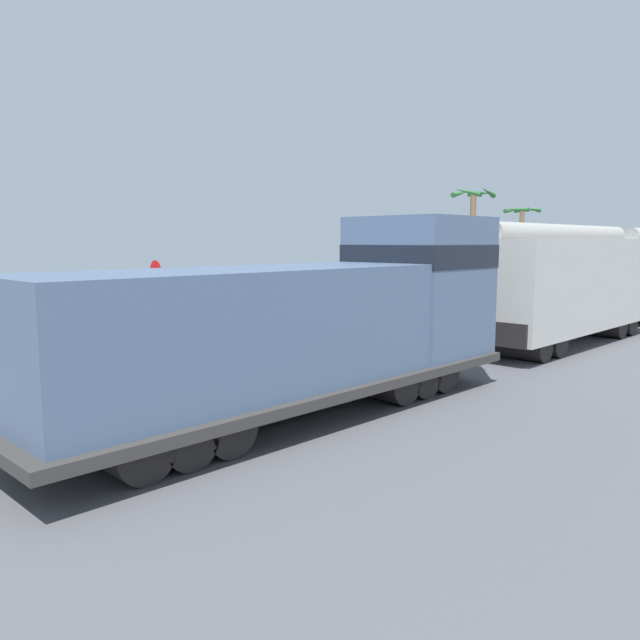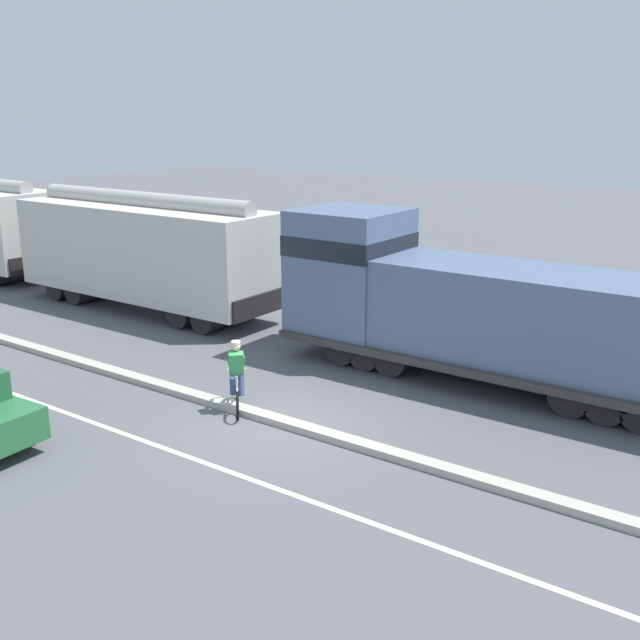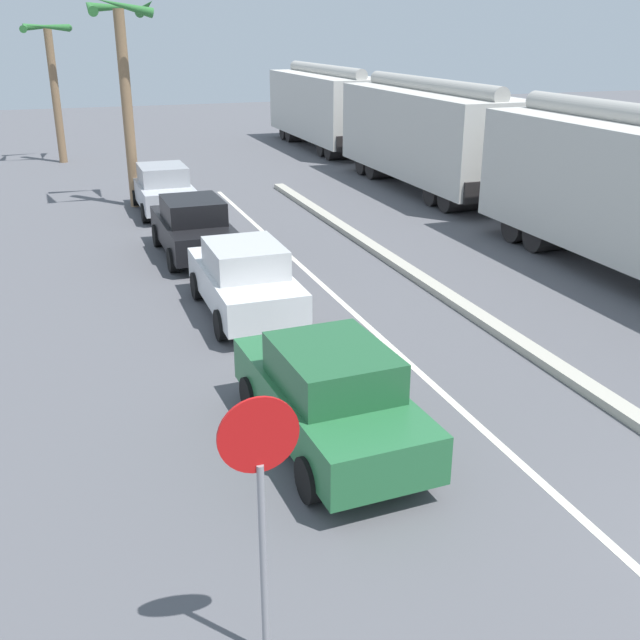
{
  "view_description": "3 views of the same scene",
  "coord_description": "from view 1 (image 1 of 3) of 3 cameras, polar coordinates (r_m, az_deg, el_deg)",
  "views": [
    {
      "loc": [
        14.48,
        -11.34,
        3.61
      ],
      "look_at": [
        0.81,
        2.62,
        1.13
      ],
      "focal_mm": 35.0,
      "sensor_mm": 36.0,
      "label": 1
    },
    {
      "loc": [
        -12.26,
        -9.84,
        6.85
      ],
      "look_at": [
        2.74,
        0.82,
        1.7
      ],
      "focal_mm": 42.0,
      "sensor_mm": 36.0,
      "label": 2
    },
    {
      "loc": [
        -8.23,
        -4.3,
        5.87
      ],
      "look_at": [
        -4.11,
        7.4,
        1.02
      ],
      "focal_mm": 42.0,
      "sensor_mm": 36.0,
      "label": 3
    }
  ],
  "objects": [
    {
      "name": "palm_tree_far",
      "position": [
        39.46,
        13.81,
        8.71
      ],
      "size": [
        2.27,
        2.24,
        6.88
      ],
      "color": "#846647",
      "rests_on": "ground"
    },
    {
      "name": "parked_car_silver",
      "position": [
        37.98,
        13.65,
        2.8
      ],
      "size": [
        1.85,
        4.21,
        1.62
      ],
      "color": "#B7BABF",
      "rests_on": "ground"
    },
    {
      "name": "parked_car_green",
      "position": [
        25.44,
        -5.29,
        0.89
      ],
      "size": [
        1.99,
        4.28,
        1.62
      ],
      "color": "#286B3D",
      "rests_on": "ground"
    },
    {
      "name": "palm_tree_near",
      "position": [
        49.8,
        17.94,
        7.81
      ],
      "size": [
        2.25,
        2.25,
        6.2
      ],
      "color": "#846647",
      "rests_on": "ground"
    },
    {
      "name": "ground_plane",
      "position": [
        18.75,
        -7.4,
        -3.93
      ],
      "size": [
        120.0,
        120.0,
        0.0
      ],
      "primitive_type": "plane",
      "color": "#56565B"
    },
    {
      "name": "stop_sign",
      "position": [
        24.85,
        -14.78,
        3.33
      ],
      "size": [
        0.76,
        0.08,
        2.88
      ],
      "color": "gray",
      "rests_on": "ground"
    },
    {
      "name": "locomotive",
      "position": [
        13.24,
        -0.0,
        -0.64
      ],
      "size": [
        3.1,
        11.61,
        4.2
      ],
      "color": "slate",
      "rests_on": "ground"
    },
    {
      "name": "median_curb",
      "position": [
        22.87,
        4.49,
        -1.67
      ],
      "size": [
        0.36,
        36.0,
        0.16
      ],
      "primitive_type": "cube",
      "color": "#B2AD9E",
      "rests_on": "ground"
    },
    {
      "name": "lane_stripe",
      "position": [
        24.47,
        0.18,
        -1.25
      ],
      "size": [
        0.14,
        36.0,
        0.01
      ],
      "primitive_type": "cube",
      "color": "silver",
      "rests_on": "ground"
    },
    {
      "name": "parked_car_white",
      "position": [
        29.39,
        3.52,
        1.76
      ],
      "size": [
        1.84,
        4.2,
        1.62
      ],
      "color": "silver",
      "rests_on": "ground"
    },
    {
      "name": "cyclist",
      "position": [
        19.39,
        -4.35,
        -1.07
      ],
      "size": [
        1.32,
        1.18,
        1.71
      ],
      "color": "black",
      "rests_on": "ground"
    },
    {
      "name": "parked_car_black",
      "position": [
        33.34,
        8.74,
        2.33
      ],
      "size": [
        1.87,
        4.22,
        1.62
      ],
      "color": "black",
      "rests_on": "ground"
    },
    {
      "name": "hopper_car_lead",
      "position": [
        23.46,
        21.29,
        2.98
      ],
      "size": [
        2.9,
        10.6,
        4.18
      ],
      "color": "beige",
      "rests_on": "ground"
    }
  ]
}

